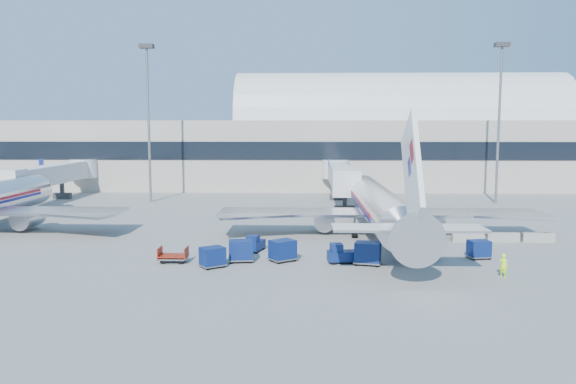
{
  "coord_description": "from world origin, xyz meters",
  "views": [
    {
      "loc": [
        2.45,
        -50.78,
        10.68
      ],
      "look_at": [
        0.81,
        6.0,
        4.23
      ],
      "focal_mm": 35.0,
      "sensor_mm": 36.0,
      "label": 1
    }
  ],
  "objects_px": {
    "barrier_near": "(468,237)",
    "cart_train_b": "(241,250)",
    "mast_west": "(148,100)",
    "cart_train_c": "(213,257)",
    "cart_train_a": "(283,250)",
    "tug_lead": "(342,254)",
    "cart_solo_far": "(479,249)",
    "jetbridge_mid": "(55,174)",
    "barrier_mid": "(503,237)",
    "cart_open_red": "(174,257)",
    "cart_solo_near": "(368,253)",
    "mast_east": "(500,99)",
    "jetbridge_near": "(339,175)",
    "airliner_main": "(380,207)",
    "barrier_far": "(538,237)",
    "tug_right": "(421,249)",
    "ramp_worker": "(503,265)"
  },
  "relations": [
    {
      "from": "barrier_far",
      "to": "cart_train_b",
      "type": "distance_m",
      "value": 28.59
    },
    {
      "from": "cart_train_c",
      "to": "cart_open_red",
      "type": "distance_m",
      "value": 3.77
    },
    {
      "from": "tug_lead",
      "to": "cart_solo_far",
      "type": "height_order",
      "value": "tug_lead"
    },
    {
      "from": "mast_east",
      "to": "mast_west",
      "type": "bearing_deg",
      "value": 180.0
    },
    {
      "from": "mast_west",
      "to": "barrier_far",
      "type": "bearing_deg",
      "value": -32.12
    },
    {
      "from": "ramp_worker",
      "to": "cart_train_a",
      "type": "bearing_deg",
      "value": 32.52
    },
    {
      "from": "barrier_mid",
      "to": "cart_train_b",
      "type": "bearing_deg",
      "value": -160.01
    },
    {
      "from": "cart_train_b",
      "to": "cart_open_red",
      "type": "relative_size",
      "value": 0.97
    },
    {
      "from": "mast_west",
      "to": "barrier_near",
      "type": "height_order",
      "value": "mast_west"
    },
    {
      "from": "mast_west",
      "to": "cart_train_a",
      "type": "xyz_separation_m",
      "value": [
        20.73,
        -36.44,
        -13.86
      ]
    },
    {
      "from": "tug_right",
      "to": "barrier_mid",
      "type": "bearing_deg",
      "value": 66.93
    },
    {
      "from": "jetbridge_near",
      "to": "cart_solo_far",
      "type": "height_order",
      "value": "jetbridge_near"
    },
    {
      "from": "mast_west",
      "to": "cart_train_c",
      "type": "bearing_deg",
      "value": -68.25
    },
    {
      "from": "jetbridge_mid",
      "to": "barrier_mid",
      "type": "xyz_separation_m",
      "value": [
        55.7,
        -28.81,
        -3.48
      ]
    },
    {
      "from": "cart_train_c",
      "to": "cart_train_b",
      "type": "bearing_deg",
      "value": 8.65
    },
    {
      "from": "mast_west",
      "to": "barrier_mid",
      "type": "height_order",
      "value": "mast_west"
    },
    {
      "from": "cart_train_a",
      "to": "cart_solo_near",
      "type": "bearing_deg",
      "value": -44.09
    },
    {
      "from": "mast_east",
      "to": "cart_train_a",
      "type": "distance_m",
      "value": 48.75
    },
    {
      "from": "barrier_mid",
      "to": "tug_lead",
      "type": "relative_size",
      "value": 1.18
    },
    {
      "from": "barrier_far",
      "to": "cart_solo_near",
      "type": "distance_m",
      "value": 19.54
    },
    {
      "from": "cart_open_red",
      "to": "ramp_worker",
      "type": "xyz_separation_m",
      "value": [
        24.83,
        -3.76,
        0.43
      ]
    },
    {
      "from": "barrier_mid",
      "to": "cart_train_c",
      "type": "relative_size",
      "value": 1.32
    },
    {
      "from": "barrier_mid",
      "to": "cart_train_b",
      "type": "xyz_separation_m",
      "value": [
        -23.93,
        -8.7,
        0.49
      ]
    },
    {
      "from": "barrier_near",
      "to": "tug_lead",
      "type": "distance_m",
      "value": 15.34
    },
    {
      "from": "barrier_mid",
      "to": "mast_west",
      "type": "bearing_deg",
      "value": 145.86
    },
    {
      "from": "barrier_near",
      "to": "cart_train_b",
      "type": "distance_m",
      "value": 22.39
    },
    {
      "from": "mast_east",
      "to": "cart_open_red",
      "type": "relative_size",
      "value": 10.02
    },
    {
      "from": "mast_west",
      "to": "cart_solo_near",
      "type": "relative_size",
      "value": 9.54
    },
    {
      "from": "mast_east",
      "to": "cart_train_a",
      "type": "height_order",
      "value": "mast_east"
    },
    {
      "from": "mast_west",
      "to": "barrier_far",
      "type": "relative_size",
      "value": 7.53
    },
    {
      "from": "airliner_main",
      "to": "jetbridge_mid",
      "type": "xyz_separation_m",
      "value": [
        -44.4,
        26.3,
        1.0
      ]
    },
    {
      "from": "ramp_worker",
      "to": "tug_right",
      "type": "bearing_deg",
      "value": -2.72
    },
    {
      "from": "barrier_mid",
      "to": "barrier_far",
      "type": "xyz_separation_m",
      "value": [
        3.3,
        0.0,
        0.0
      ]
    },
    {
      "from": "cart_solo_near",
      "to": "mast_east",
      "type": "bearing_deg",
      "value": 72.97
    },
    {
      "from": "mast_east",
      "to": "tug_right",
      "type": "relative_size",
      "value": 7.82
    },
    {
      "from": "barrier_near",
      "to": "tug_right",
      "type": "distance_m",
      "value": 9.22
    },
    {
      "from": "cart_open_red",
      "to": "tug_right",
      "type": "bearing_deg",
      "value": 5.61
    },
    {
      "from": "barrier_mid",
      "to": "tug_right",
      "type": "bearing_deg",
      "value": -142.3
    },
    {
      "from": "jetbridge_near",
      "to": "mast_west",
      "type": "relative_size",
      "value": 1.22
    },
    {
      "from": "cart_train_a",
      "to": "cart_open_red",
      "type": "xyz_separation_m",
      "value": [
        -8.73,
        -0.59,
        -0.5
      ]
    },
    {
      "from": "tug_right",
      "to": "mast_east",
      "type": "bearing_deg",
      "value": 92.23
    },
    {
      "from": "mast_east",
      "to": "cart_solo_far",
      "type": "bearing_deg",
      "value": -110.57
    },
    {
      "from": "cart_solo_far",
      "to": "cart_open_red",
      "type": "distance_m",
      "value": 24.94
    },
    {
      "from": "cart_train_a",
      "to": "cart_open_red",
      "type": "relative_size",
      "value": 1.1
    },
    {
      "from": "jetbridge_near",
      "to": "cart_solo_far",
      "type": "distance_m",
      "value": 37.14
    },
    {
      "from": "cart_solo_far",
      "to": "barrier_far",
      "type": "bearing_deg",
      "value": 31.55
    },
    {
      "from": "airliner_main",
      "to": "ramp_worker",
      "type": "bearing_deg",
      "value": -65.91
    },
    {
      "from": "barrier_mid",
      "to": "cart_solo_far",
      "type": "distance_m",
      "value": 8.31
    },
    {
      "from": "jetbridge_near",
      "to": "cart_open_red",
      "type": "height_order",
      "value": "jetbridge_near"
    },
    {
      "from": "barrier_near",
      "to": "cart_open_red",
      "type": "distance_m",
      "value": 27.52
    }
  ]
}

